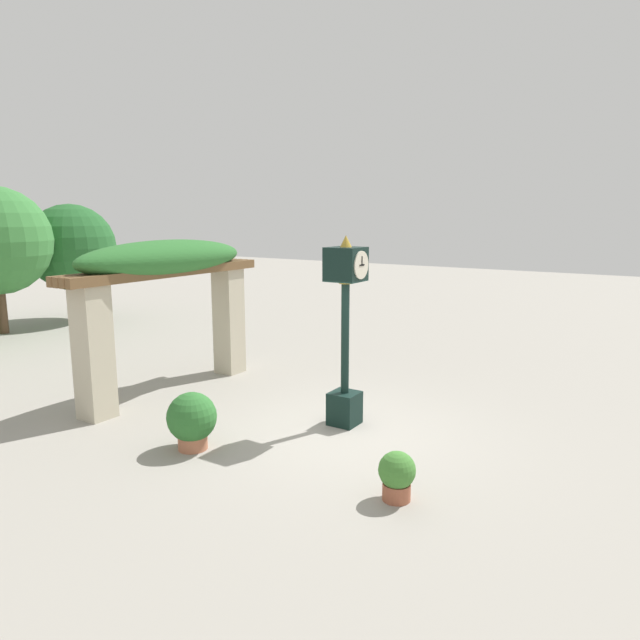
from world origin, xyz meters
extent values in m
plane|color=gray|center=(0.00, 0.00, 0.00)|extent=(60.00, 60.00, 0.00)
cube|color=black|center=(0.30, 0.17, 0.28)|extent=(0.47, 0.47, 0.57)
cylinder|color=black|center=(0.30, 0.17, 1.50)|extent=(0.14, 0.14, 1.87)
cylinder|color=gold|center=(0.30, 0.17, 2.46)|extent=(0.22, 0.22, 0.04)
cube|color=black|center=(0.30, 0.17, 2.76)|extent=(0.56, 0.56, 0.56)
cylinder|color=beige|center=(0.30, -0.12, 2.76)|extent=(0.46, 0.02, 0.46)
cylinder|color=beige|center=(0.30, 0.46, 2.76)|extent=(0.46, 0.02, 0.46)
cube|color=black|center=(0.30, -0.14, 2.76)|extent=(0.16, 0.01, 0.02)
cube|color=black|center=(0.30, -0.14, 2.83)|extent=(0.02, 0.01, 0.15)
cone|color=gold|center=(0.30, 0.17, 3.13)|extent=(0.20, 0.20, 0.19)
cube|color=#BCB299|center=(-1.77, 4.04, 1.19)|extent=(0.52, 0.52, 2.38)
cube|color=#BCB299|center=(1.77, 4.04, 1.19)|extent=(0.52, 0.52, 2.38)
cube|color=brown|center=(0.00, 3.78, 2.46)|extent=(4.66, 0.13, 0.18)
cube|color=brown|center=(0.00, 3.95, 2.46)|extent=(4.66, 0.13, 0.18)
cube|color=brown|center=(0.00, 4.13, 2.46)|extent=(4.66, 0.13, 0.18)
cube|color=brown|center=(0.00, 4.30, 2.46)|extent=(4.66, 0.13, 0.18)
ellipsoid|color=#2D6B2D|center=(0.00, 4.04, 2.73)|extent=(4.04, 1.12, 0.70)
cylinder|color=#9E563D|center=(-1.65, -1.72, 0.11)|extent=(0.36, 0.36, 0.22)
sphere|color=#427F33|center=(-1.65, -1.72, 0.40)|extent=(0.48, 0.48, 0.48)
cylinder|color=#B26B4C|center=(-1.87, 1.61, 0.11)|extent=(0.45, 0.45, 0.23)
sphere|color=#2D6B2D|center=(-1.87, 1.61, 0.52)|extent=(0.76, 0.76, 0.76)
cylinder|color=brown|center=(1.39, 12.75, 0.84)|extent=(0.28, 0.28, 1.68)
cylinder|color=brown|center=(3.93, 12.80, 0.74)|extent=(0.28, 0.28, 1.48)
sphere|color=#235B28|center=(3.93, 12.80, 2.48)|extent=(2.87, 2.87, 2.87)
camera|label=1|loc=(-7.82, -4.48, 3.56)|focal=32.00mm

